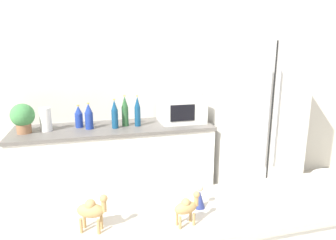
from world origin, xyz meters
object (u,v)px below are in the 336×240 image
at_px(refrigerator, 252,119).
at_px(camel_figurine, 92,210).
at_px(potted_plant, 23,117).
at_px(back_bottle_0, 137,112).
at_px(fruit_bowl, 335,180).
at_px(back_bottle_1, 115,114).
at_px(back_bottle_3, 79,117).
at_px(back_bottle_4, 89,117).
at_px(back_bottle_2, 125,111).
at_px(wise_man_figurine_crimson, 200,198).
at_px(microwave, 181,109).
at_px(camel_figurine_second, 187,207).
at_px(paper_towel_roll, 46,119).

bearing_deg(refrigerator, camel_figurine, -134.23).
height_order(potted_plant, back_bottle_0, back_bottle_0).
xyz_separation_m(refrigerator, fruit_bowl, (-0.55, -1.78, 0.11)).
distance_m(back_bottle_1, back_bottle_3, 0.38).
relative_size(back_bottle_4, camel_figurine, 1.65).
bearing_deg(back_bottle_2, back_bottle_0, -16.81).
height_order(refrigerator, wise_man_figurine_crimson, refrigerator).
bearing_deg(microwave, back_bottle_0, -173.46).
bearing_deg(potted_plant, camel_figurine_second, -63.58).
bearing_deg(microwave, refrigerator, -6.70).
bearing_deg(paper_towel_roll, potted_plant, -172.79).
bearing_deg(paper_towel_roll, microwave, 0.78).
bearing_deg(back_bottle_4, back_bottle_3, 138.31).
distance_m(microwave, back_bottle_4, 0.99).
relative_size(back_bottle_0, back_bottle_3, 1.38).
relative_size(camel_figurine, wise_man_figurine_crimson, 1.40).
bearing_deg(back_bottle_0, fruit_bowl, -66.89).
bearing_deg(potted_plant, microwave, 1.58).
xyz_separation_m(potted_plant, back_bottle_3, (0.51, 0.09, -0.05)).
relative_size(paper_towel_roll, microwave, 0.49).
relative_size(paper_towel_roll, camel_figurine, 1.43).
height_order(fruit_bowl, camel_figurine_second, camel_figurine_second).
relative_size(back_bottle_0, camel_figurine_second, 2.25).
height_order(microwave, back_bottle_3, microwave).
distance_m(back_bottle_0, back_bottle_3, 0.60).
bearing_deg(back_bottle_4, camel_figurine, -90.08).
bearing_deg(potted_plant, camel_figurine, -72.51).
height_order(back_bottle_4, camel_figurine, back_bottle_4).
relative_size(back_bottle_2, wise_man_figurine_crimson, 2.77).
xyz_separation_m(back_bottle_4, camel_figurine, (-0.00, -1.93, 0.05)).
height_order(camel_figurine, camel_figurine_second, camel_figurine).
xyz_separation_m(back_bottle_3, fruit_bowl, (1.37, -1.92, -0.01)).
relative_size(back_bottle_1, fruit_bowl, 1.27).
height_order(refrigerator, camel_figurine_second, refrigerator).
bearing_deg(camel_figurine, back_bottle_1, 82.23).
relative_size(potted_plant, camel_figurine, 1.77).
bearing_deg(back_bottle_3, camel_figurine, -87.21).
xyz_separation_m(back_bottle_2, back_bottle_4, (-0.37, -0.03, -0.03)).
distance_m(back_bottle_1, camel_figurine_second, 1.95).
height_order(back_bottle_2, wise_man_figurine_crimson, back_bottle_2).
distance_m(potted_plant, back_bottle_0, 1.10).
height_order(paper_towel_roll, microwave, microwave).
relative_size(microwave, back_bottle_2, 1.49).
distance_m(paper_towel_roll, wise_man_figurine_crimson, 2.09).
distance_m(paper_towel_roll, camel_figurine_second, 2.16).
xyz_separation_m(refrigerator, back_bottle_3, (-1.92, 0.14, 0.11)).
bearing_deg(potted_plant, back_bottle_0, -0.67).
height_order(back_bottle_0, back_bottle_1, back_bottle_0).
height_order(microwave, back_bottle_0, back_bottle_0).
relative_size(back_bottle_3, back_bottle_4, 0.87).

